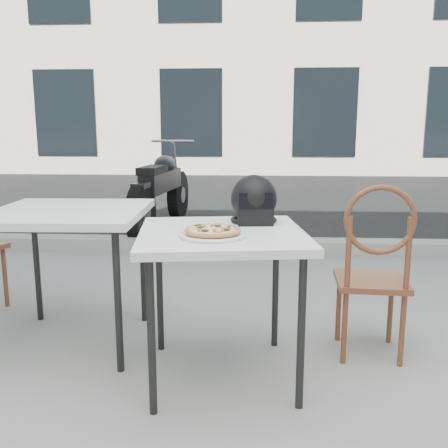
# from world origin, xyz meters

# --- Properties ---
(ground) EXTENTS (80.00, 80.00, 0.00)m
(ground) POSITION_xyz_m (0.00, 0.00, 0.00)
(ground) COLOR gray
(ground) RESTS_ON ground
(street_asphalt) EXTENTS (30.00, 8.00, 0.00)m
(street_asphalt) POSITION_xyz_m (0.00, 7.00, 0.00)
(street_asphalt) COLOR black
(street_asphalt) RESTS_ON ground
(curb) EXTENTS (30.00, 0.25, 0.12)m
(curb) POSITION_xyz_m (0.00, 3.00, 0.06)
(curb) COLOR #9E9C93
(curb) RESTS_ON ground
(building_across) EXTENTS (16.00, 6.06, 7.00)m
(building_across) POSITION_xyz_m (-0.00, 13.99, 3.50)
(building_across) COLOR beige
(building_across) RESTS_ON ground
(cafe_table_main) EXTENTS (0.90, 0.90, 0.76)m
(cafe_table_main) POSITION_xyz_m (-0.22, 0.35, 0.70)
(cafe_table_main) COLOR white
(cafe_table_main) RESTS_ON ground
(plate) EXTENTS (0.35, 0.35, 0.02)m
(plate) POSITION_xyz_m (-0.26, 0.22, 0.77)
(plate) COLOR white
(plate) RESTS_ON cafe_table_main
(pizza) EXTENTS (0.27, 0.27, 0.03)m
(pizza) POSITION_xyz_m (-0.26, 0.22, 0.79)
(pizza) COLOR #DD9051
(pizza) RESTS_ON plate
(helmet) EXTENTS (0.27, 0.28, 0.25)m
(helmet) POSITION_xyz_m (-0.07, 0.58, 0.88)
(helmet) COLOR black
(helmet) RESTS_ON cafe_table_main
(cafe_chair_main) EXTENTS (0.40, 0.40, 0.98)m
(cafe_chair_main) POSITION_xyz_m (0.58, 0.59, 0.55)
(cafe_chair_main) COLOR brown
(cafe_chair_main) RESTS_ON ground
(cafe_table_side) EXTENTS (0.88, 0.88, 0.81)m
(cafe_table_side) POSITION_xyz_m (-1.12, 0.70, 0.73)
(cafe_table_side) COLOR white
(cafe_table_side) RESTS_ON ground
(motorcycle) EXTENTS (0.57, 2.20, 1.09)m
(motorcycle) POSITION_xyz_m (-1.21, 4.03, 0.48)
(motorcycle) COLOR black
(motorcycle) RESTS_ON street_asphalt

